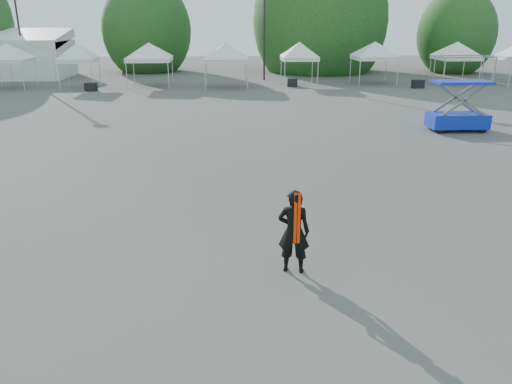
{
  "coord_description": "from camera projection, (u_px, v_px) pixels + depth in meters",
  "views": [
    {
      "loc": [
        -0.43,
        -12.2,
        5.17
      ],
      "look_at": [
        0.25,
        -1.21,
        1.3
      ],
      "focal_mm": 35.0,
      "sensor_mm": 36.0,
      "label": 1
    }
  ],
  "objects": [
    {
      "name": "ground",
      "position": [
        244.0,
        223.0,
        13.23
      ],
      "size": [
        120.0,
        120.0,
        0.0
      ],
      "primitive_type": "plane",
      "color": "#474442",
      "rests_on": "ground"
    },
    {
      "name": "tent_h",
      "position": [
        457.0,
        45.0,
        39.8
      ],
      "size": [
        4.36,
        4.36,
        3.88
      ],
      "color": "silver",
      "rests_on": "ground"
    },
    {
      "name": "light_pole_west",
      "position": [
        16.0,
        10.0,
        42.29
      ],
      "size": [
        0.6,
        0.25,
        10.3
      ],
      "color": "black",
      "rests_on": "ground"
    },
    {
      "name": "tree_mid_e",
      "position": [
        320.0,
        21.0,
        48.87
      ],
      "size": [
        5.12,
        5.12,
        7.79
      ],
      "color": "#382314",
      "rests_on": "ground"
    },
    {
      "name": "tent_d",
      "position": [
        149.0,
        46.0,
        38.31
      ],
      "size": [
        4.69,
        4.69,
        3.88
      ],
      "color": "silver",
      "rests_on": "ground"
    },
    {
      "name": "tent_c",
      "position": [
        77.0,
        47.0,
        37.45
      ],
      "size": [
        3.73,
        3.73,
        3.88
      ],
      "color": "silver",
      "rests_on": "ground"
    },
    {
      "name": "crate_west",
      "position": [
        91.0,
        87.0,
        36.77
      ],
      "size": [
        0.91,
        0.8,
        0.6
      ],
      "primitive_type": "cube",
      "rotation": [
        0.0,
        0.0,
        -0.3
      ],
      "color": "black",
      "rests_on": "ground"
    },
    {
      "name": "tree_far_e",
      "position": [
        456.0,
        34.0,
        48.15
      ],
      "size": [
        3.84,
        3.84,
        5.84
      ],
      "color": "#382314",
      "rests_on": "ground"
    },
    {
      "name": "tree_mid_w",
      "position": [
        147.0,
        30.0,
        49.13
      ],
      "size": [
        4.16,
        4.16,
        6.33
      ],
      "color": "#382314",
      "rests_on": "ground"
    },
    {
      "name": "light_pole_east",
      "position": [
        264.0,
        13.0,
        41.71
      ],
      "size": [
        0.6,
        0.25,
        9.8
      ],
      "color": "black",
      "rests_on": "ground"
    },
    {
      "name": "tent_f",
      "position": [
        300.0,
        46.0,
        39.17
      ],
      "size": [
        3.94,
        3.94,
        3.88
      ],
      "color": "silver",
      "rests_on": "ground"
    },
    {
      "name": "man",
      "position": [
        294.0,
        231.0,
        10.45
      ],
      "size": [
        0.75,
        0.57,
        1.84
      ],
      "rotation": [
        0.0,
        0.0,
        2.94
      ],
      "color": "black",
      "rests_on": "ground"
    },
    {
      "name": "scissor_lift",
      "position": [
        461.0,
        94.0,
        23.44
      ],
      "size": [
        2.71,
        1.37,
        3.49
      ],
      "rotation": [
        0.0,
        0.0,
        -0.01
      ],
      "color": "#0E2DB8",
      "rests_on": "ground"
    },
    {
      "name": "tent_e",
      "position": [
        226.0,
        47.0,
        37.69
      ],
      "size": [
        4.74,
        4.74,
        3.88
      ],
      "color": "silver",
      "rests_on": "ground"
    },
    {
      "name": "tent_g",
      "position": [
        375.0,
        45.0,
        39.88
      ],
      "size": [
        4.58,
        4.58,
        3.88
      ],
      "color": "silver",
      "rests_on": "ground"
    },
    {
      "name": "tent_b",
      "position": [
        6.0,
        47.0,
        37.36
      ],
      "size": [
        4.3,
        4.3,
        3.88
      ],
      "color": "silver",
      "rests_on": "ground"
    },
    {
      "name": "crate_mid",
      "position": [
        292.0,
        83.0,
        39.21
      ],
      "size": [
        0.87,
        0.72,
        0.62
      ],
      "primitive_type": "cube",
      "rotation": [
        0.0,
        0.0,
        -0.13
      ],
      "color": "black",
      "rests_on": "ground"
    },
    {
      "name": "crate_east",
      "position": [
        418.0,
        84.0,
        38.36
      ],
      "size": [
        0.91,
        0.78,
        0.63
      ],
      "primitive_type": "cube",
      "rotation": [
        0.0,
        0.0,
        0.2
      ],
      "color": "black",
      "rests_on": "ground"
    }
  ]
}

